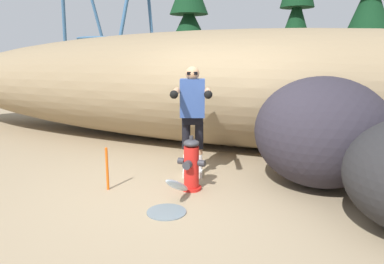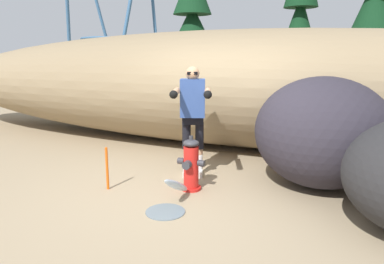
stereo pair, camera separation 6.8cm
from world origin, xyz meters
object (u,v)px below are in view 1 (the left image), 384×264
object	(u,v)px
utility_worker	(193,108)
boulder_large	(321,132)
survey_stake	(107,169)
fire_hydrant	(191,165)

from	to	relation	value
utility_worker	boulder_large	xyz separation A→B (m)	(1.81, 0.35, -0.29)
boulder_large	survey_stake	distance (m)	3.04
survey_stake	utility_worker	bearing A→B (deg)	46.14
survey_stake	boulder_large	bearing A→B (deg)	25.40
fire_hydrant	boulder_large	distance (m)	1.90
fire_hydrant	survey_stake	xyz separation A→B (m)	(-1.08, -0.42, -0.05)
utility_worker	boulder_large	size ratio (longest dim) A/B	0.89
boulder_large	utility_worker	bearing A→B (deg)	-169.00
utility_worker	survey_stake	distance (m)	1.50
utility_worker	boulder_large	bearing A→B (deg)	81.34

